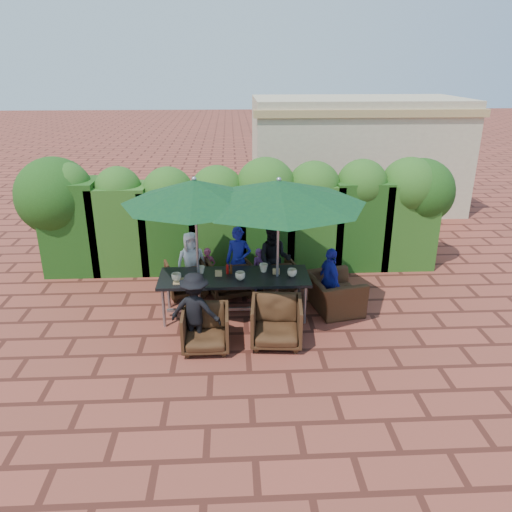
{
  "coord_description": "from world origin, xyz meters",
  "views": [
    {
      "loc": [
        -0.22,
        -7.72,
        4.18
      ],
      "look_at": [
        0.2,
        0.4,
        0.99
      ],
      "focal_mm": 35.0,
      "sensor_mm": 36.0,
      "label": 1
    }
  ],
  "objects_px": {
    "chair_far_right": "(275,273)",
    "umbrella_left": "(195,192)",
    "dining_table": "(234,280)",
    "chair_end_right": "(335,288)",
    "chair_near_left": "(206,327)",
    "umbrella_right": "(279,192)",
    "chair_near_right": "(276,320)",
    "chair_far_mid": "(229,276)",
    "chair_far_left": "(186,277)"
  },
  "relations": [
    {
      "from": "umbrella_left",
      "to": "chair_near_left",
      "type": "xyz_separation_m",
      "value": [
        0.16,
        -1.13,
        -1.84
      ]
    },
    {
      "from": "umbrella_right",
      "to": "chair_near_right",
      "type": "relative_size",
      "value": 3.57
    },
    {
      "from": "dining_table",
      "to": "chair_near_left",
      "type": "bearing_deg",
      "value": -113.34
    },
    {
      "from": "dining_table",
      "to": "chair_near_left",
      "type": "distance_m",
      "value": 1.19
    },
    {
      "from": "umbrella_right",
      "to": "chair_far_left",
      "type": "bearing_deg",
      "value": 150.35
    },
    {
      "from": "chair_far_right",
      "to": "dining_table",
      "type": "bearing_deg",
      "value": 41.12
    },
    {
      "from": "umbrella_right",
      "to": "chair_near_left",
      "type": "xyz_separation_m",
      "value": [
        -1.19,
        -1.02,
        -1.85
      ]
    },
    {
      "from": "umbrella_left",
      "to": "chair_far_mid",
      "type": "height_order",
      "value": "umbrella_left"
    },
    {
      "from": "dining_table",
      "to": "chair_end_right",
      "type": "bearing_deg",
      "value": 3.57
    },
    {
      "from": "umbrella_left",
      "to": "umbrella_right",
      "type": "distance_m",
      "value": 1.35
    },
    {
      "from": "chair_far_right",
      "to": "umbrella_left",
      "type": "bearing_deg",
      "value": 22.96
    },
    {
      "from": "chair_far_mid",
      "to": "chair_near_left",
      "type": "distance_m",
      "value": 1.95
    },
    {
      "from": "dining_table",
      "to": "chair_far_right",
      "type": "distance_m",
      "value": 1.36
    },
    {
      "from": "chair_far_mid",
      "to": "chair_far_right",
      "type": "relative_size",
      "value": 1.12
    },
    {
      "from": "umbrella_left",
      "to": "chair_far_left",
      "type": "relative_size",
      "value": 3.42
    },
    {
      "from": "dining_table",
      "to": "chair_far_mid",
      "type": "height_order",
      "value": "chair_far_mid"
    },
    {
      "from": "chair_far_right",
      "to": "chair_near_left",
      "type": "xyz_separation_m",
      "value": [
        -1.25,
        -2.1,
        0.02
      ]
    },
    {
      "from": "chair_near_left",
      "to": "chair_far_right",
      "type": "bearing_deg",
      "value": 58.75
    },
    {
      "from": "dining_table",
      "to": "chair_far_left",
      "type": "distance_m",
      "value": 1.32
    },
    {
      "from": "chair_far_mid",
      "to": "chair_near_right",
      "type": "relative_size",
      "value": 0.95
    },
    {
      "from": "chair_far_mid",
      "to": "chair_near_right",
      "type": "height_order",
      "value": "chair_near_right"
    },
    {
      "from": "umbrella_left",
      "to": "chair_end_right",
      "type": "relative_size",
      "value": 2.51
    },
    {
      "from": "dining_table",
      "to": "chair_near_left",
      "type": "xyz_separation_m",
      "value": [
        -0.46,
        -1.06,
        -0.31
      ]
    },
    {
      "from": "chair_far_left",
      "to": "umbrella_right",
      "type": "bearing_deg",
      "value": 134.09
    },
    {
      "from": "chair_far_mid",
      "to": "chair_far_right",
      "type": "bearing_deg",
      "value": 175.07
    },
    {
      "from": "umbrella_right",
      "to": "chair_near_left",
      "type": "bearing_deg",
      "value": -139.4
    },
    {
      "from": "umbrella_right",
      "to": "chair_far_right",
      "type": "height_order",
      "value": "umbrella_right"
    },
    {
      "from": "chair_far_left",
      "to": "chair_far_right",
      "type": "height_order",
      "value": "chair_far_left"
    },
    {
      "from": "dining_table",
      "to": "chair_far_mid",
      "type": "distance_m",
      "value": 0.91
    },
    {
      "from": "umbrella_left",
      "to": "umbrella_right",
      "type": "height_order",
      "value": "same"
    },
    {
      "from": "umbrella_right",
      "to": "chair_near_left",
      "type": "relative_size",
      "value": 3.91
    },
    {
      "from": "chair_near_left",
      "to": "dining_table",
      "type": "bearing_deg",
      "value": 66.26
    },
    {
      "from": "chair_near_right",
      "to": "chair_far_mid",
      "type": "bearing_deg",
      "value": 117.0
    },
    {
      "from": "umbrella_left",
      "to": "chair_end_right",
      "type": "distance_m",
      "value": 2.98
    },
    {
      "from": "chair_end_right",
      "to": "chair_near_left",
      "type": "bearing_deg",
      "value": 105.39
    },
    {
      "from": "dining_table",
      "to": "chair_end_right",
      "type": "xyz_separation_m",
      "value": [
        1.77,
        0.11,
        -0.25
      ]
    },
    {
      "from": "umbrella_left",
      "to": "chair_end_right",
      "type": "xyz_separation_m",
      "value": [
        2.39,
        0.03,
        -1.78
      ]
    },
    {
      "from": "dining_table",
      "to": "chair_far_right",
      "type": "relative_size",
      "value": 3.73
    },
    {
      "from": "dining_table",
      "to": "chair_near_right",
      "type": "height_order",
      "value": "chair_near_right"
    },
    {
      "from": "umbrella_right",
      "to": "chair_end_right",
      "type": "distance_m",
      "value": 2.07
    },
    {
      "from": "dining_table",
      "to": "umbrella_right",
      "type": "relative_size",
      "value": 0.89
    },
    {
      "from": "umbrella_right",
      "to": "chair_near_right",
      "type": "height_order",
      "value": "umbrella_right"
    },
    {
      "from": "umbrella_left",
      "to": "chair_far_mid",
      "type": "relative_size",
      "value": 3.2
    },
    {
      "from": "dining_table",
      "to": "umbrella_right",
      "type": "xyz_separation_m",
      "value": [
        0.74,
        -0.03,
        1.54
      ]
    },
    {
      "from": "chair_far_right",
      "to": "chair_near_left",
      "type": "bearing_deg",
      "value": 47.67
    },
    {
      "from": "umbrella_left",
      "to": "chair_far_left",
      "type": "xyz_separation_m",
      "value": [
        -0.3,
        0.83,
        -1.85
      ]
    },
    {
      "from": "umbrella_left",
      "to": "chair_near_right",
      "type": "distance_m",
      "value": 2.43
    },
    {
      "from": "chair_near_right",
      "to": "chair_far_right",
      "type": "bearing_deg",
      "value": 90.54
    },
    {
      "from": "chair_far_left",
      "to": "chair_far_right",
      "type": "xyz_separation_m",
      "value": [
        1.71,
        0.14,
        -0.02
      ]
    },
    {
      "from": "chair_far_right",
      "to": "umbrella_right",
      "type": "bearing_deg",
      "value": 75.21
    }
  ]
}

